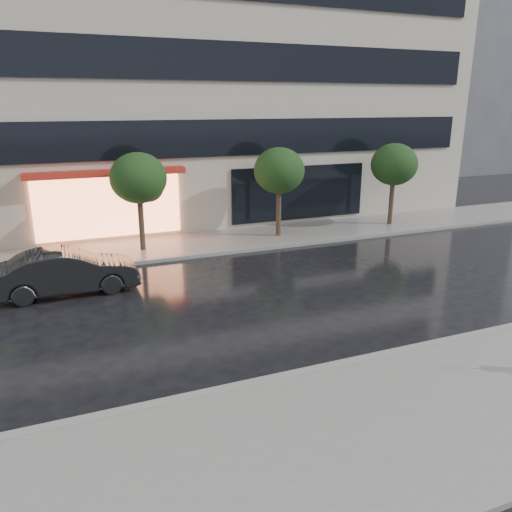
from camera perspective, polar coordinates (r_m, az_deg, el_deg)
ground at (r=12.75m, az=9.11°, el=-10.06°), size 120.00×120.00×0.00m
sidewalk_near at (r=10.48m, az=18.69°, el=-16.93°), size 60.00×4.50×0.12m
sidewalk_far at (r=21.54m, az=-5.00°, el=1.62°), size 60.00×3.50×0.12m
curb_near at (r=11.98m, az=11.63°, el=-11.72°), size 60.00×0.25×0.14m
curb_far at (r=19.94m, az=-3.50°, el=0.42°), size 60.00×0.25×0.14m
office_building at (r=28.44m, az=-10.56°, el=23.31°), size 30.00×12.76×18.00m
bg_building_right at (r=49.48m, az=19.34°, el=18.73°), size 12.00×12.00×16.00m
tree_mid_west at (r=20.10m, az=-13.13°, el=8.47°), size 2.20×2.20×3.99m
tree_mid_east at (r=21.85m, az=2.77°, el=9.55°), size 2.20×2.20×3.99m
tree_far_east at (r=24.96m, az=15.57°, el=9.89°), size 2.20×2.20×3.99m
parked_car at (r=16.74m, az=-20.77°, el=-1.67°), size 4.35×1.59×1.42m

